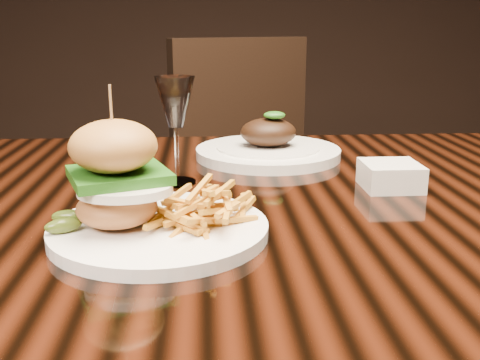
{
  "coord_description": "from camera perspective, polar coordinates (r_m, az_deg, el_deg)",
  "views": [
    {
      "loc": [
        -0.11,
        -0.77,
        0.99
      ],
      "look_at": [
        -0.07,
        -0.13,
        0.81
      ],
      "focal_mm": 42.0,
      "sensor_mm": 36.0,
      "label": 1
    }
  ],
  "objects": [
    {
      "name": "far_dish",
      "position": [
        1.05,
        2.87,
        3.21
      ],
      "size": [
        0.27,
        0.27,
        0.09
      ],
      "rotation": [
        0.0,
        0.0,
        -0.07
      ],
      "color": "white",
      "rests_on": "dining_table"
    },
    {
      "name": "dining_table",
      "position": [
        0.84,
        4.19,
        -6.56
      ],
      "size": [
        1.6,
        0.9,
        0.75
      ],
      "color": "black",
      "rests_on": "ground"
    },
    {
      "name": "burger_plate",
      "position": [
        0.66,
        -9.15,
        -2.04
      ],
      "size": [
        0.26,
        0.26,
        0.18
      ],
      "rotation": [
        0.0,
        0.0,
        0.14
      ],
      "color": "white",
      "rests_on": "dining_table"
    },
    {
      "name": "chair_far",
      "position": [
        1.73,
        1.82,
        0.4
      ],
      "size": [
        0.61,
        0.61,
        0.95
      ],
      "rotation": [
        0.0,
        0.0,
        0.42
      ],
      "color": "black",
      "rests_on": "ground"
    },
    {
      "name": "wine_glass",
      "position": [
        0.86,
        -6.6,
        7.46
      ],
      "size": [
        0.06,
        0.06,
        0.17
      ],
      "color": "white",
      "rests_on": "dining_table"
    },
    {
      "name": "ramekin",
      "position": [
        0.88,
        15.05,
        0.43
      ],
      "size": [
        0.1,
        0.1,
        0.04
      ],
      "primitive_type": "cube",
      "rotation": [
        0.0,
        0.0,
        0.23
      ],
      "color": "white",
      "rests_on": "dining_table"
    }
  ]
}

